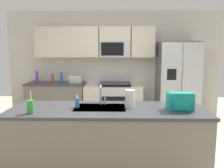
{
  "coord_description": "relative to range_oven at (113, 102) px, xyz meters",
  "views": [
    {
      "loc": [
        0.07,
        -3.51,
        1.67
      ],
      "look_at": [
        -0.02,
        0.6,
        1.05
      ],
      "focal_mm": 36.44,
      "sensor_mm": 36.0,
      "label": 1
    }
  ],
  "objects": [
    {
      "name": "backpack",
      "position": [
        0.9,
        -2.44,
        0.57
      ],
      "size": [
        0.32,
        0.22,
        0.23
      ],
      "color": "teal",
      "rests_on": "island_counter"
    },
    {
      "name": "ground_plane",
      "position": [
        0.01,
        -1.8,
        -0.44
      ],
      "size": [
        9.0,
        9.0,
        0.0
      ],
      "primitive_type": "plane",
      "color": "beige",
      "rests_on": "ground"
    },
    {
      "name": "back_counter",
      "position": [
        -1.37,
        -0.0,
        0.01
      ],
      "size": [
        1.37,
        0.63,
        0.9
      ],
      "color": "slate",
      "rests_on": "ground"
    },
    {
      "name": "drink_cup_green",
      "position": [
        -0.97,
        -2.64,
        0.54
      ],
      "size": [
        0.08,
        0.08,
        0.28
      ],
      "color": "green",
      "rests_on": "island_counter"
    },
    {
      "name": "range_oven",
      "position": [
        0.0,
        0.0,
        0.0
      ],
      "size": [
        1.36,
        0.61,
        1.1
      ],
      "color": "#B7BABF",
      "rests_on": "ground"
    },
    {
      "name": "island_counter",
      "position": [
        -0.04,
        -2.38,
        0.01
      ],
      "size": [
        2.59,
        0.88,
        0.9
      ],
      "color": "slate",
      "rests_on": "ground"
    },
    {
      "name": "toaster",
      "position": [
        -0.89,
        -0.05,
        0.55
      ],
      "size": [
        0.28,
        0.16,
        0.18
      ],
      "color": "#B7BABF",
      "rests_on": "back_counter"
    },
    {
      "name": "bottle_blue",
      "position": [
        -1.23,
        -0.01,
        0.58
      ],
      "size": [
        0.06,
        0.06,
        0.24
      ],
      "primitive_type": "cylinder",
      "color": "blue",
      "rests_on": "back_counter"
    },
    {
      "name": "pepper_mill",
      "position": [
        -1.44,
        -0.0,
        0.56
      ],
      "size": [
        0.05,
        0.05,
        0.21
      ],
      "primitive_type": "cylinder",
      "color": "#B2332D",
      "rests_on": "back_counter"
    },
    {
      "name": "paper_towel_roll",
      "position": [
        0.26,
        -2.32,
        0.58
      ],
      "size": [
        0.12,
        0.12,
        0.24
      ],
      "primitive_type": "cylinder",
      "color": "white",
      "rests_on": "island_counter"
    },
    {
      "name": "bottle_purple",
      "position": [
        -1.82,
        0.02,
        0.6
      ],
      "size": [
        0.07,
        0.07,
        0.28
      ],
      "primitive_type": "cylinder",
      "color": "purple",
      "rests_on": "back_counter"
    },
    {
      "name": "kitchen_wall_unit",
      "position": [
        -0.13,
        0.28,
        1.03
      ],
      "size": [
        5.2,
        0.43,
        2.6
      ],
      "color": "beige",
      "rests_on": "ground"
    },
    {
      "name": "sink_faucet",
      "position": [
        -0.14,
        -2.19,
        0.62
      ],
      "size": [
        0.09,
        0.21,
        0.28
      ],
      "color": "#B7BABF",
      "rests_on": "island_counter"
    },
    {
      "name": "soap_dispenser",
      "position": [
        -0.45,
        -2.34,
        0.53
      ],
      "size": [
        0.06,
        0.06,
        0.17
      ],
      "color": "#4C8CD8",
      "rests_on": "island_counter"
    },
    {
      "name": "refrigerator",
      "position": [
        1.48,
        -0.07,
        0.48
      ],
      "size": [
        0.9,
        0.76,
        1.85
      ],
      "color": "#4C4F54",
      "rests_on": "ground"
    }
  ]
}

